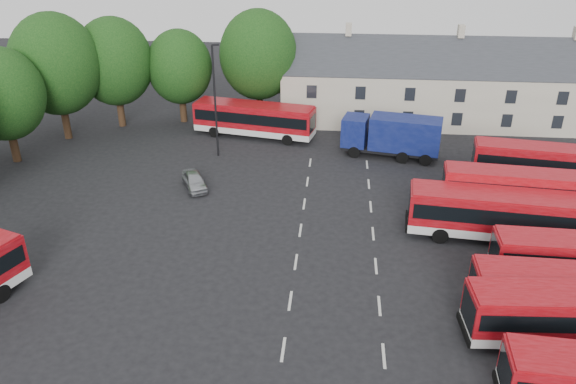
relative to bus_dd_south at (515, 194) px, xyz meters
The scene contains 12 objects.
ground 17.08m from the bus_dd_south, 150.31° to the right, with size 140.00×140.00×0.00m, color black.
lane_markings 13.96m from the bus_dd_south, 152.39° to the right, with size 5.15×33.80×0.01m.
treeline 37.36m from the bus_dd_south, 162.78° to the left, with size 29.92×32.59×12.01m.
terrace_houses 21.69m from the bus_dd_south, 91.86° to the left, with size 35.70×7.13×10.06m.
bus_row_c 10.39m from the bus_dd_south, 88.03° to the right, with size 10.39×2.63×2.92m.
bus_row_e 2.76m from the bus_dd_south, 120.89° to the right, with size 12.21×3.99×3.39m.
bus_dd_south is the anchor object (origin of this frame).
bus_dd_north 5.45m from the bus_dd_south, 54.23° to the left, with size 10.49×3.83×4.21m.
bus_north 25.81m from the bus_dd_south, 142.73° to the left, with size 12.09×4.99×3.33m.
box_truck 13.89m from the bus_dd_south, 122.70° to the left, with size 8.97×4.37×3.76m.
silver_car 23.93m from the bus_dd_south, behind, with size 1.52×3.78×1.29m, color #A8ABB0.
lamppost 25.55m from the bus_dd_south, 155.63° to the left, with size 0.69×0.47×10.05m.
Camera 1 is at (2.24, -27.67, 19.47)m, focal length 35.00 mm.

